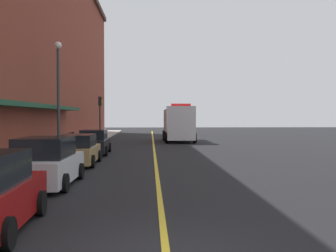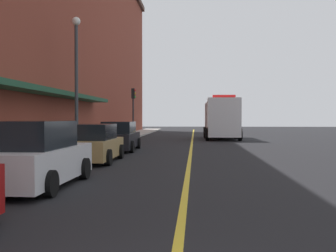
% 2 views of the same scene
% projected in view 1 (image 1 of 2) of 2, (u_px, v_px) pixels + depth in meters
% --- Properties ---
extents(ground_plane, '(112.00, 112.00, 0.00)m').
position_uv_depth(ground_plane, '(154.00, 148.00, 32.29)').
color(ground_plane, black).
extents(sidewalk_left, '(2.40, 70.00, 0.15)m').
position_uv_depth(sidewalk_left, '(75.00, 147.00, 32.02)').
color(sidewalk_left, '#ADA8A0').
rests_on(sidewalk_left, ground).
extents(lane_center_stripe, '(0.16, 70.00, 0.01)m').
position_uv_depth(lane_center_stripe, '(154.00, 148.00, 32.29)').
color(lane_center_stripe, gold).
rests_on(lane_center_stripe, ground).
extents(parked_car_1, '(2.15, 4.63, 1.77)m').
position_uv_depth(parked_car_1, '(47.00, 163.00, 14.67)').
color(parked_car_1, silver).
rests_on(parked_car_1, ground).
extents(parked_car_2, '(2.03, 4.43, 1.58)m').
position_uv_depth(parked_car_2, '(78.00, 150.00, 20.94)').
color(parked_car_2, '#A5844C').
rests_on(parked_car_2, ground).
extents(parked_car_3, '(2.03, 4.84, 1.63)m').
position_uv_depth(parked_car_3, '(94.00, 143.00, 26.81)').
color(parked_car_3, black).
rests_on(parked_car_3, ground).
extents(box_truck, '(2.96, 7.56, 3.65)m').
position_uv_depth(box_truck, '(178.00, 124.00, 40.02)').
color(box_truck, silver).
rests_on(box_truck, ground).
extents(parking_meter_0, '(0.14, 0.18, 1.33)m').
position_uv_depth(parking_meter_0, '(73.00, 138.00, 26.51)').
color(parking_meter_0, '#4C4C51').
rests_on(parking_meter_0, sidewalk_left).
extents(parking_meter_1, '(0.14, 0.18, 1.33)m').
position_uv_depth(parking_meter_1, '(70.00, 139.00, 25.65)').
color(parking_meter_1, '#4C4C51').
rests_on(parking_meter_1, sidewalk_left).
extents(parking_meter_2, '(0.14, 0.18, 1.33)m').
position_uv_depth(parking_meter_2, '(51.00, 145.00, 20.63)').
color(parking_meter_2, '#4C4C51').
rests_on(parking_meter_2, sidewalk_left).
extents(street_lamp_left, '(0.44, 0.44, 6.94)m').
position_uv_depth(street_lamp_left, '(58.00, 86.00, 24.95)').
color(street_lamp_left, '#33383D').
rests_on(street_lamp_left, sidewalk_left).
extents(traffic_light_near, '(0.38, 0.36, 4.30)m').
position_uv_depth(traffic_light_near, '(100.00, 110.00, 40.35)').
color(traffic_light_near, '#232326').
rests_on(traffic_light_near, sidewalk_left).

